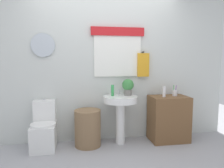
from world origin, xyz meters
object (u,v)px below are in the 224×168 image
Objects in this scene: wooden_cabinet at (168,118)px; toilet at (44,130)px; laundry_hamper at (88,128)px; pedestal_sink at (120,107)px; toothbrush_cup at (175,93)px; lotion_bottle at (164,92)px; potted_plant at (128,86)px; soap_bottle at (113,90)px.

toilet is at bearing 179.02° from wooden_cabinet.
pedestal_sink is (0.53, 0.00, 0.31)m from laundry_hamper.
wooden_cabinet is 0.45m from toothbrush_cup.
toothbrush_cup is (0.11, 0.02, 0.43)m from wooden_cabinet.
lotion_bottle is at bearing -1.82° from laundry_hamper.
toothbrush_cup is (0.81, -0.04, -0.13)m from potted_plant.
pedestal_sink is 0.37m from potted_plant.
wooden_cabinet is (0.84, 0.00, -0.22)m from pedestal_sink.
toothbrush_cup is at bearing 1.22° from pedestal_sink.
toothbrush_cup is (0.95, 0.02, 0.21)m from pedestal_sink.
toilet is at bearing 177.78° from lotion_bottle.
wooden_cabinet is at bearing 0.00° from laundry_hamper.
potted_plant is at bearing 177.18° from toothbrush_cup.
soap_bottle is at bearing 178.40° from toothbrush_cup.
toilet is at bearing -178.94° from potted_plant.
toothbrush_cup is at bearing -1.60° from soap_bottle.
potted_plant is at bearing 175.10° from wooden_cabinet.
soap_bottle is 0.97× the size of toothbrush_cup.
potted_plant is at bearing 2.20° from soap_bottle.
potted_plant is at bearing 5.11° from laundry_hamper.
soap_bottle is 0.66× the size of potted_plant.
potted_plant reaches higher than pedestal_sink.
lotion_bottle is (-0.11, -0.04, 0.47)m from wooden_cabinet.
wooden_cabinet is 4.25× the size of soap_bottle.
potted_plant reaches higher than toilet.
pedestal_sink is at bearing -178.78° from toothbrush_cup.
toilet is 0.99× the size of wooden_cabinet.
lotion_bottle is (0.73, -0.04, 0.25)m from pedestal_sink.
wooden_cabinet is at bearing -4.90° from potted_plant.
wooden_cabinet is 4.30× the size of lotion_bottle.
toothbrush_cup reaches higher than laundry_hamper.
potted_plant is (0.26, 0.01, 0.06)m from soap_bottle.
toothbrush_cup is (0.22, 0.06, -0.04)m from lotion_bottle.
potted_plant reaches higher than wooden_cabinet.
soap_bottle reaches higher than wooden_cabinet.
laundry_hamper is 0.76× the size of wooden_cabinet.
pedestal_sink is 4.40× the size of soap_bottle.
potted_plant reaches higher than soap_bottle.
toilet is 2.22m from toothbrush_cup.
laundry_hamper is 3.16× the size of toothbrush_cup.
wooden_cabinet is 1.08m from soap_bottle.
potted_plant is 1.46× the size of toothbrush_cup.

